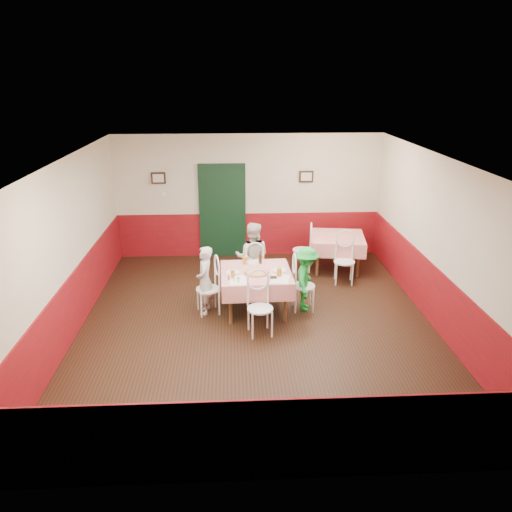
{
  "coord_description": "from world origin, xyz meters",
  "views": [
    {
      "loc": [
        -0.41,
        -7.61,
        4.03
      ],
      "look_at": [
        0.01,
        0.5,
        1.05
      ],
      "focal_mm": 35.0,
      "sensor_mm": 36.0,
      "label": 1
    }
  ],
  "objects_px": {
    "pizza": "(257,272)",
    "glass_b": "(279,272)",
    "chair_far": "(253,270)",
    "glass_a": "(233,274)",
    "main_table": "(256,292)",
    "second_table": "(337,253)",
    "diner_left": "(205,280)",
    "chair_left": "(208,289)",
    "chair_second_b": "(344,262)",
    "chair_second_a": "(302,250)",
    "glass_c": "(245,261)",
    "chair_right": "(303,286)",
    "diner_right": "(306,279)",
    "wallet": "(273,277)",
    "diner_far": "(252,257)",
    "chair_near": "(260,309)",
    "beer_bottle": "(260,258)"
  },
  "relations": [
    {
      "from": "chair_far",
      "to": "glass_c",
      "type": "relative_size",
      "value": 6.63
    },
    {
      "from": "glass_c",
      "to": "diner_left",
      "type": "height_order",
      "value": "diner_left"
    },
    {
      "from": "second_table",
      "to": "chair_far",
      "type": "height_order",
      "value": "chair_far"
    },
    {
      "from": "main_table",
      "to": "chair_far",
      "type": "bearing_deg",
      "value": 91.57
    },
    {
      "from": "second_table",
      "to": "diner_left",
      "type": "relative_size",
      "value": 0.9
    },
    {
      "from": "chair_right",
      "to": "main_table",
      "type": "bearing_deg",
      "value": 90.25
    },
    {
      "from": "pizza",
      "to": "glass_b",
      "type": "relative_size",
      "value": 2.74
    },
    {
      "from": "chair_far",
      "to": "chair_second_a",
      "type": "xyz_separation_m",
      "value": [
        1.13,
        1.1,
        0.0
      ]
    },
    {
      "from": "chair_second_b",
      "to": "glass_a",
      "type": "distance_m",
      "value": 2.72
    },
    {
      "from": "chair_left",
      "to": "glass_a",
      "type": "bearing_deg",
      "value": 47.72
    },
    {
      "from": "chair_right",
      "to": "glass_c",
      "type": "height_order",
      "value": "chair_right"
    },
    {
      "from": "chair_second_a",
      "to": "glass_c",
      "type": "xyz_separation_m",
      "value": [
        -1.29,
        -1.57,
        0.38
      ]
    },
    {
      "from": "chair_right",
      "to": "diner_left",
      "type": "height_order",
      "value": "diner_left"
    },
    {
      "from": "chair_near",
      "to": "diner_far",
      "type": "height_order",
      "value": "diner_far"
    },
    {
      "from": "pizza",
      "to": "main_table",
      "type": "bearing_deg",
      "value": 97.25
    },
    {
      "from": "wallet",
      "to": "diner_left",
      "type": "bearing_deg",
      "value": 164.91
    },
    {
      "from": "chair_far",
      "to": "glass_a",
      "type": "height_order",
      "value": "chair_far"
    },
    {
      "from": "chair_far",
      "to": "glass_b",
      "type": "relative_size",
      "value": 6.04
    },
    {
      "from": "beer_bottle",
      "to": "chair_right",
      "type": "bearing_deg",
      "value": -25.16
    },
    {
      "from": "glass_b",
      "to": "main_table",
      "type": "bearing_deg",
      "value": 148.45
    },
    {
      "from": "glass_b",
      "to": "chair_left",
      "type": "bearing_deg",
      "value": 170.2
    },
    {
      "from": "diner_far",
      "to": "diner_left",
      "type": "bearing_deg",
      "value": 55.44
    },
    {
      "from": "pizza",
      "to": "glass_a",
      "type": "height_order",
      "value": "glass_a"
    },
    {
      "from": "chair_left",
      "to": "glass_c",
      "type": "distance_m",
      "value": 0.86
    },
    {
      "from": "chair_right",
      "to": "pizza",
      "type": "distance_m",
      "value": 0.91
    },
    {
      "from": "chair_second_a",
      "to": "chair_second_b",
      "type": "relative_size",
      "value": 1.0
    },
    {
      "from": "chair_left",
      "to": "chair_second_b",
      "type": "xyz_separation_m",
      "value": [
        2.7,
        1.22,
        0.0
      ]
    },
    {
      "from": "chair_near",
      "to": "pizza",
      "type": "bearing_deg",
      "value": 81.67
    },
    {
      "from": "chair_right",
      "to": "diner_left",
      "type": "distance_m",
      "value": 1.76
    },
    {
      "from": "chair_near",
      "to": "beer_bottle",
      "type": "bearing_deg",
      "value": 77.25
    },
    {
      "from": "chair_left",
      "to": "diner_left",
      "type": "relative_size",
      "value": 0.73
    },
    {
      "from": "second_table",
      "to": "chair_second_a",
      "type": "height_order",
      "value": "chair_second_a"
    },
    {
      "from": "chair_left",
      "to": "diner_right",
      "type": "relative_size",
      "value": 0.76
    },
    {
      "from": "main_table",
      "to": "chair_right",
      "type": "distance_m",
      "value": 0.85
    },
    {
      "from": "second_table",
      "to": "diner_far",
      "type": "bearing_deg",
      "value": -150.85
    },
    {
      "from": "chair_right",
      "to": "diner_left",
      "type": "xyz_separation_m",
      "value": [
        -1.75,
        -0.05,
        0.17
      ]
    },
    {
      "from": "glass_c",
      "to": "wallet",
      "type": "relative_size",
      "value": 1.23
    },
    {
      "from": "chair_left",
      "to": "glass_c",
      "type": "relative_size",
      "value": 6.63
    },
    {
      "from": "main_table",
      "to": "chair_near",
      "type": "xyz_separation_m",
      "value": [
        0.02,
        -0.85,
        0.08
      ]
    },
    {
      "from": "chair_near",
      "to": "wallet",
      "type": "distance_m",
      "value": 0.68
    },
    {
      "from": "chair_second_a",
      "to": "chair_second_b",
      "type": "xyz_separation_m",
      "value": [
        0.75,
        -0.75,
        0.0
      ]
    },
    {
      "from": "beer_bottle",
      "to": "diner_far",
      "type": "bearing_deg",
      "value": 103.09
    },
    {
      "from": "chair_far",
      "to": "beer_bottle",
      "type": "distance_m",
      "value": 0.64
    },
    {
      "from": "diner_right",
      "to": "chair_second_b",
      "type": "bearing_deg",
      "value": -26.09
    },
    {
      "from": "second_table",
      "to": "wallet",
      "type": "xyz_separation_m",
      "value": [
        -1.57,
        -2.26,
        0.4
      ]
    },
    {
      "from": "second_table",
      "to": "glass_a",
      "type": "distance_m",
      "value": 3.19
    },
    {
      "from": "chair_right",
      "to": "diner_far",
      "type": "relative_size",
      "value": 0.65
    },
    {
      "from": "second_table",
      "to": "glass_a",
      "type": "xyz_separation_m",
      "value": [
        -2.26,
        -2.21,
        0.45
      ]
    },
    {
      "from": "diner_right",
      "to": "glass_a",
      "type": "bearing_deg",
      "value": 115.29
    },
    {
      "from": "chair_far",
      "to": "glass_b",
      "type": "xyz_separation_m",
      "value": [
        0.41,
        -1.09,
        0.38
      ]
    }
  ]
}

